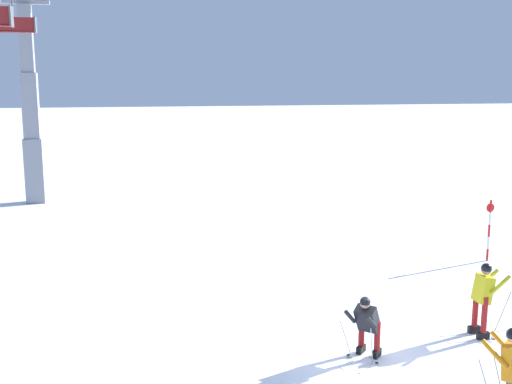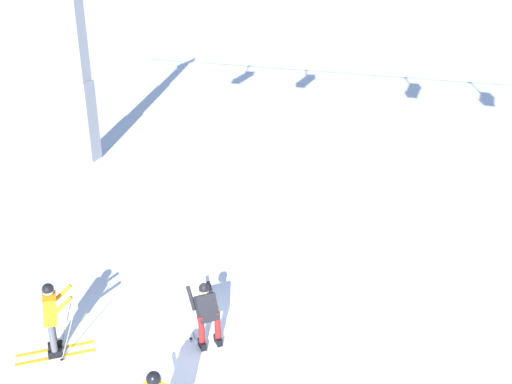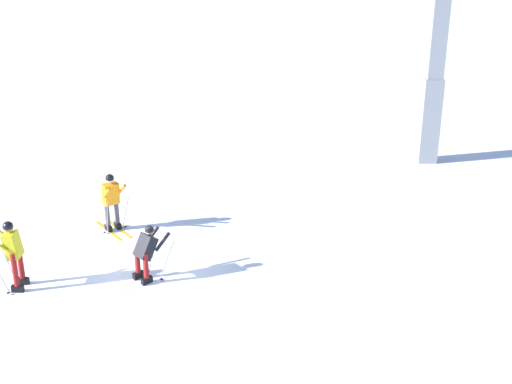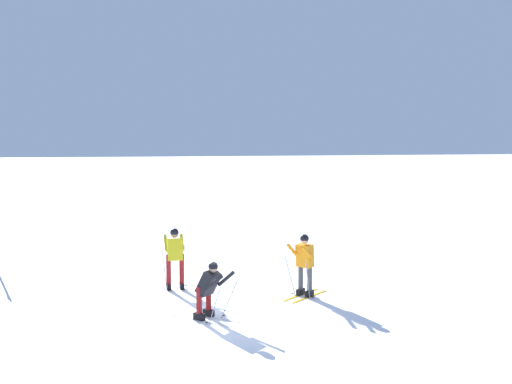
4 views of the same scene
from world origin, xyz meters
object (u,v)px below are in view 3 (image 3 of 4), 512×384
at_px(skier_carving_main, 146,250).
at_px(skier_distant_uphill, 111,198).
at_px(skier_distant_downhill, 13,250).
at_px(lift_tower_near, 437,49).

relative_size(skier_carving_main, skier_distant_uphill, 0.94).
height_order(skier_carving_main, skier_distant_downhill, skier_distant_downhill).
bearing_deg(lift_tower_near, skier_carving_main, -44.61).
distance_m(lift_tower_near, skier_distant_uphill, 12.33).
xyz_separation_m(skier_distant_uphill, skier_distant_downhill, (3.29, -1.59, 0.03)).
relative_size(skier_carving_main, skier_distant_downhill, 0.92).
distance_m(skier_distant_uphill, skier_distant_downhill, 3.65).
distance_m(skier_carving_main, skier_distant_uphill, 3.16).
xyz_separation_m(lift_tower_near, skier_distant_uphill, (6.13, -10.24, -3.12)).
bearing_deg(skier_distant_downhill, lift_tower_near, 128.52).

